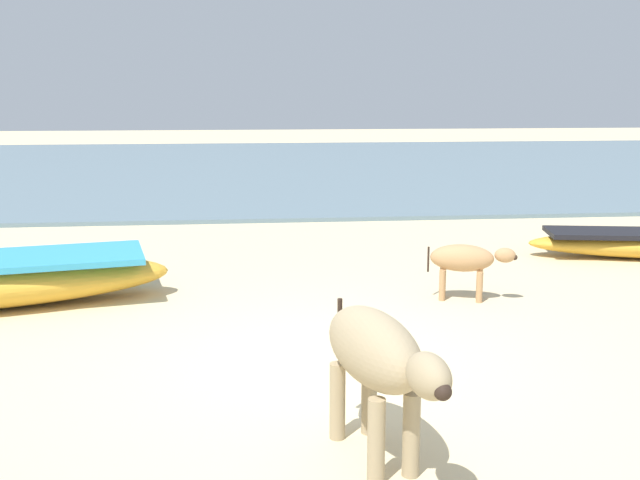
{
  "coord_description": "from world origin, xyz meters",
  "views": [
    {
      "loc": [
        -0.71,
        -6.38,
        2.43
      ],
      "look_at": [
        0.22,
        2.66,
        0.6
      ],
      "focal_mm": 42.05,
      "sensor_mm": 36.0,
      "label": 1
    }
  ],
  "objects": [
    {
      "name": "sea_water",
      "position": [
        0.0,
        17.3,
        0.04
      ],
      "size": [
        60.0,
        20.0,
        0.08
      ],
      "primitive_type": "cube",
      "color": "slate",
      "rests_on": "ground"
    },
    {
      "name": "cow_second_adult_dun",
      "position": [
        0.13,
        -1.82,
        0.73
      ],
      "size": [
        0.72,
        1.54,
        1.01
      ],
      "rotation": [
        0.0,
        0.0,
        4.97
      ],
      "color": "tan",
      "rests_on": "ground"
    },
    {
      "name": "ground",
      "position": [
        0.0,
        0.0,
        0.0
      ],
      "size": [
        80.0,
        80.0,
        0.0
      ],
      "primitive_type": "plane",
      "color": "beige"
    },
    {
      "name": "calf_near_tan",
      "position": [
        1.84,
        1.9,
        0.48
      ],
      "size": [
        1.0,
        0.5,
        0.66
      ],
      "rotation": [
        0.0,
        0.0,
        5.98
      ],
      "color": "tan",
      "rests_on": "ground"
    }
  ]
}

